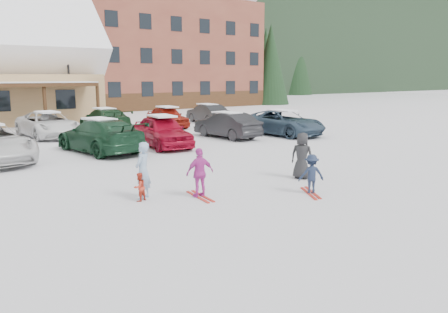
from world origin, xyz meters
TOP-DOWN VIEW (x-y plane):
  - ground at (0.00, 0.00)m, footprint 160.00×160.00m
  - alpine_hotel at (14.27, 38.00)m, footprint 31.48×14.01m
  - lamp_post at (2.76, 24.44)m, footprint 0.50×0.25m
  - conifer_1 at (30.00, 32.00)m, footprint 4.84×4.84m
  - conifer_3 at (6.00, 44.00)m, footprint 3.96×3.96m
  - conifer_4 at (34.00, 46.00)m, footprint 5.06×5.06m
  - adult_skier at (-2.25, 1.38)m, footprint 0.71×0.67m
  - toddler_red at (-2.46, 1.21)m, footprint 0.47×0.43m
  - child_navy at (2.01, -1.04)m, footprint 0.88×0.75m
  - skis_child_navy at (2.01, -1.04)m, footprint 0.86×1.32m
  - child_magenta at (-0.86, 0.57)m, footprint 0.87×0.45m
  - skis_child_magenta at (-0.86, 0.57)m, footprint 0.36×1.41m
  - bystander_dark at (3.20, 0.51)m, footprint 0.80×0.91m
  - parked_car_3 at (-0.43, 9.66)m, footprint 2.90×5.57m
  - parked_car_4 at (2.63, 9.39)m, footprint 2.31×4.71m
  - parked_car_5 at (7.15, 10.14)m, footprint 1.83×4.47m
  - parked_car_6 at (10.52, 9.14)m, footprint 2.93×5.49m
  - parked_car_10 at (-1.00, 16.39)m, footprint 2.78×5.40m
  - parked_car_11 at (2.64, 17.09)m, footprint 2.13×5.06m
  - parked_car_12 at (6.92, 16.72)m, footprint 1.89×4.24m
  - parked_car_13 at (10.85, 17.66)m, footprint 1.75×4.33m

SIDE VIEW (x-z plane):
  - ground at x=0.00m, z-range 0.00..0.00m
  - skis_child_navy at x=2.01m, z-range 0.00..0.03m
  - skis_child_magenta at x=-0.86m, z-range 0.00..0.03m
  - toddler_red at x=-2.46m, z-range 0.00..0.80m
  - child_navy at x=2.01m, z-range 0.00..1.18m
  - parked_car_13 at x=10.85m, z-range 0.00..1.40m
  - parked_car_12 at x=6.92m, z-range 0.00..1.42m
  - child_magenta at x=-0.86m, z-range 0.00..1.43m
  - parked_car_5 at x=7.15m, z-range 0.00..1.44m
  - parked_car_10 at x=-1.00m, z-range 0.00..1.46m
  - parked_car_11 at x=2.64m, z-range 0.00..1.46m
  - parked_car_6 at x=10.52m, z-range 0.00..1.47m
  - parked_car_3 at x=-0.43m, z-range 0.00..1.54m
  - parked_car_4 at x=2.63m, z-range 0.00..1.54m
  - bystander_dark at x=3.20m, z-range 0.00..1.58m
  - adult_skier at x=-2.25m, z-range 0.00..1.63m
  - lamp_post at x=2.76m, z-range 0.40..6.60m
  - conifer_3 at x=6.00m, z-range 0.53..9.71m
  - conifer_1 at x=30.00m, z-range 0.65..11.87m
  - conifer_4 at x=34.00m, z-range 0.68..12.41m
  - alpine_hotel at x=14.27m, z-range -2.11..19.37m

